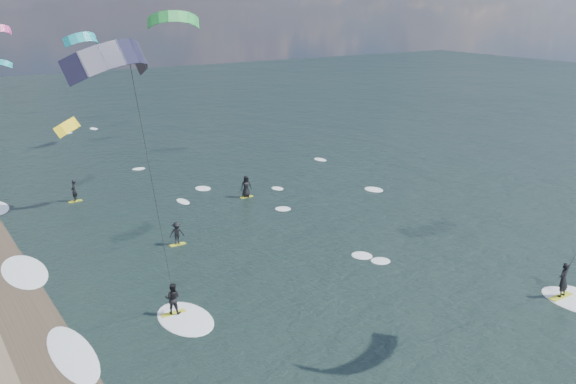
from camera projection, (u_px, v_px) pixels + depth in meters
kitesurfer_near_b at (148, 154)px, 25.98m from camera, size 7.11×8.96×14.98m
far_kitesurfers at (184, 204)px, 48.40m from camera, size 13.33×14.04×1.83m
bg_kite_field at (54, 32)px, 64.70m from camera, size 13.02×64.48×11.89m
shoreline_surf at (78, 355)px, 29.67m from camera, size 2.40×79.40×0.11m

